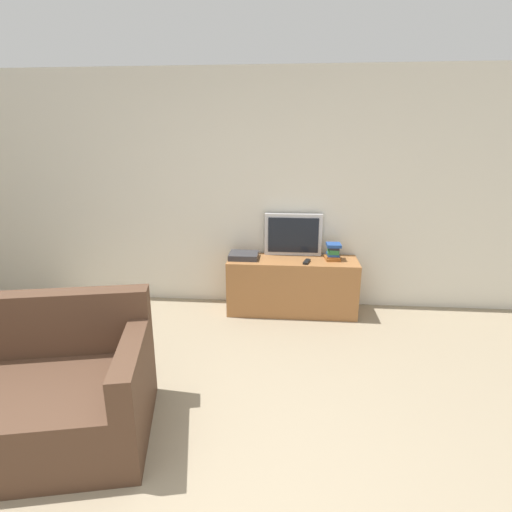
{
  "coord_description": "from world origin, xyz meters",
  "views": [
    {
      "loc": [
        0.75,
        -1.42,
        1.89
      ],
      "look_at": [
        0.43,
        2.3,
        0.78
      ],
      "focal_mm": 28.0,
      "sensor_mm": 36.0,
      "label": 1
    }
  ],
  "objects_px": {
    "book_stack": "(333,252)",
    "remote_on_stand": "(307,262)",
    "television": "(293,234)",
    "tv_stand": "(292,286)",
    "set_top_box": "(244,256)"
  },
  "relations": [
    {
      "from": "book_stack",
      "to": "remote_on_stand",
      "type": "xyz_separation_m",
      "value": [
        -0.29,
        -0.14,
        -0.07
      ]
    },
    {
      "from": "television",
      "to": "book_stack",
      "type": "relative_size",
      "value": 3.12
    },
    {
      "from": "remote_on_stand",
      "to": "set_top_box",
      "type": "xyz_separation_m",
      "value": [
        -0.68,
        0.11,
        0.02
      ]
    },
    {
      "from": "television",
      "to": "book_stack",
      "type": "bearing_deg",
      "value": -19.6
    },
    {
      "from": "tv_stand",
      "to": "remote_on_stand",
      "type": "relative_size",
      "value": 8.6
    },
    {
      "from": "book_stack",
      "to": "remote_on_stand",
      "type": "bearing_deg",
      "value": -154.08
    },
    {
      "from": "book_stack",
      "to": "remote_on_stand",
      "type": "distance_m",
      "value": 0.33
    },
    {
      "from": "set_top_box",
      "to": "remote_on_stand",
      "type": "bearing_deg",
      "value": -8.97
    },
    {
      "from": "remote_on_stand",
      "to": "set_top_box",
      "type": "bearing_deg",
      "value": 171.03
    },
    {
      "from": "remote_on_stand",
      "to": "set_top_box",
      "type": "height_order",
      "value": "set_top_box"
    },
    {
      "from": "television",
      "to": "set_top_box",
      "type": "height_order",
      "value": "television"
    },
    {
      "from": "television",
      "to": "remote_on_stand",
      "type": "height_order",
      "value": "television"
    },
    {
      "from": "tv_stand",
      "to": "set_top_box",
      "type": "bearing_deg",
      "value": -179.84
    },
    {
      "from": "tv_stand",
      "to": "set_top_box",
      "type": "distance_m",
      "value": 0.63
    },
    {
      "from": "set_top_box",
      "to": "book_stack",
      "type": "bearing_deg",
      "value": 1.88
    }
  ]
}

